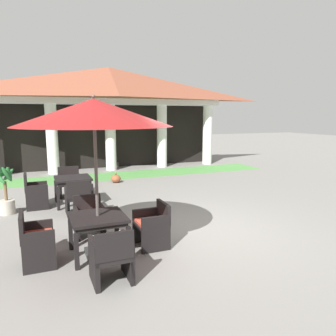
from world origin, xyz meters
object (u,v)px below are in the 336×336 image
Objects in this scene: patio_table_near_foreground at (73,181)px; potted_palm_left_edge at (6,196)px; patio_table_mid_left at (98,221)px; terracotta_urn at (116,179)px; patio_chair_mid_left_south at (111,256)px; patio_chair_near_foreground_west at (35,192)px; patio_chair_mid_left_east at (153,225)px; patio_chair_mid_left_west at (36,240)px; patio_chair_mid_left_north at (89,217)px; patio_chair_near_foreground_south at (78,198)px; patio_chair_near_foreground_north at (70,183)px; patio_umbrella_mid_left at (94,114)px.

potted_palm_left_edge is (-1.61, -0.27, -0.18)m from patio_table_near_foreground.
terracotta_urn is at bearing 74.08° from patio_table_mid_left.
patio_chair_near_foreground_west is at bearing 102.28° from patio_chair_mid_left_south.
patio_table_mid_left is 1.13× the size of patio_chair_mid_left_east.
potted_palm_left_edge is at bearing -68.70° from patio_chair_near_foreground_west.
patio_chair_mid_left_south is 4.51m from potted_palm_left_edge.
potted_palm_left_edge is at bearing 39.20° from patio_chair_mid_left_east.
patio_table_near_foreground is 1.01× the size of patio_table_mid_left.
patio_chair_near_foreground_west is 3.58m from terracotta_urn.
patio_chair_mid_left_west is 2.44× the size of terracotta_urn.
patio_chair_mid_left_north reaches higher than terracotta_urn.
patio_chair_near_foreground_south is 2.72m from patio_chair_mid_left_east.
patio_chair_near_foreground_west is (-0.95, -0.96, 0.02)m from patio_chair_near_foreground_north.
patio_chair_mid_left_north is 5.13m from terracotta_urn.
patio_chair_mid_left_west is 1.11× the size of patio_chair_mid_left_north.
patio_chair_mid_left_north is (0.99, -2.47, -0.04)m from patio_chair_near_foreground_west.
patio_chair_mid_left_west is (-0.94, -4.43, 0.02)m from patio_chair_near_foreground_north.
patio_chair_mid_left_west is at bearing -0.36° from patio_chair_near_foreground_west.
patio_umbrella_mid_left is 2.25m from patio_chair_mid_left_south.
patio_chair_near_foreground_north reaches higher than terracotta_urn.
patio_chair_near_foreground_north is 2.02m from potted_palm_left_edge.
patio_chair_near_foreground_south is 0.70× the size of potted_palm_left_edge.
patio_chair_mid_left_west is at bearing 44.88° from patio_chair_mid_left_north.
patio_chair_near_foreground_south is at bearing 90.89° from patio_table_mid_left.
patio_umbrella_mid_left is 7.50× the size of terracotta_urn.
patio_chair_near_foreground_west is at bearing 45.03° from patio_chair_near_foreground_north.
patio_chair_mid_left_south is at bearing -89.30° from patio_table_near_foreground.
patio_table_mid_left is at bearing 90.00° from patio_chair_mid_left_south.
patio_chair_mid_left_south is 1.02× the size of patio_chair_mid_left_east.
patio_chair_mid_left_west is (-1.00, -0.01, -1.99)m from patio_umbrella_mid_left.
potted_palm_left_edge reaches higher than patio_table_near_foreground.
patio_chair_mid_left_west reaches higher than patio_table_near_foreground.
patio_chair_near_foreground_west reaches higher than patio_chair_mid_left_east.
patio_chair_mid_left_west is 3.28m from potted_palm_left_edge.
patio_table_near_foreground is at bearing 90.76° from patio_umbrella_mid_left.
patio_table_mid_left is 1.01m from patio_chair_mid_left_west.
patio_chair_mid_left_east is at bearing 102.88° from patio_chair_near_foreground_north.
patio_chair_near_foreground_south reaches higher than terracotta_urn.
patio_chair_near_foreground_north is at bearing 135.03° from patio_chair_near_foreground_west.
potted_palm_left_edge is at bearing 117.36° from patio_umbrella_mid_left.
patio_chair_mid_left_south is (0.01, -0.99, -2.02)m from patio_umbrella_mid_left.
patio_chair_near_foreground_west is 0.76× the size of potted_palm_left_edge.
patio_table_mid_left is 1.81m from patio_umbrella_mid_left.
patio_table_near_foreground is 3.47m from patio_table_mid_left.
patio_chair_mid_left_east is (1.99, 0.02, -0.02)m from patio_chair_mid_left_west.
patio_chair_near_foreground_north is 0.70× the size of potted_palm_left_edge.
terracotta_urn is (1.72, 1.41, -0.26)m from patio_chair_near_foreground_north.
patio_chair_mid_left_south is 0.67× the size of potted_palm_left_edge.
potted_palm_left_edge reaches higher than patio_chair_near_foreground_west.
patio_table_mid_left is (0.05, -3.47, -0.04)m from patio_table_near_foreground.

